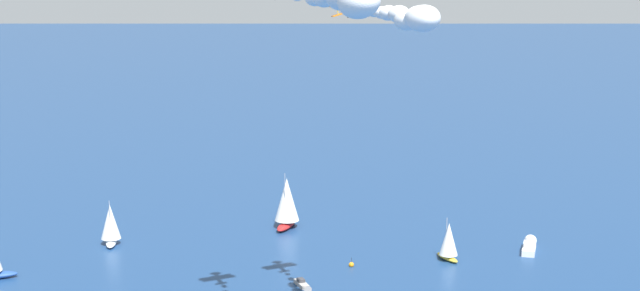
{
  "coord_description": "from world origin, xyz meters",
  "views": [
    {
      "loc": [
        62.15,
        -127.44,
        61.48
      ],
      "look_at": [
        -0.92,
        1.0,
        33.22
      ],
      "focal_mm": 50.87,
      "sensor_mm": 36.0,
      "label": 1
    }
  ],
  "objects_px": {
    "motorboat_ahead": "(303,285)",
    "motorboat_outer_ring_b": "(529,246)",
    "biplane_wingman": "(352,8)",
    "sailboat_far_port": "(287,202)",
    "sailboat_near_centre": "(449,241)",
    "sailboat_far_stbd": "(111,224)",
    "marker_buoy": "(351,265)"
  },
  "relations": [
    {
      "from": "motorboat_ahead",
      "to": "motorboat_outer_ring_b",
      "type": "relative_size",
      "value": 0.51
    },
    {
      "from": "sailboat_near_centre",
      "to": "sailboat_far_stbd",
      "type": "relative_size",
      "value": 0.88
    },
    {
      "from": "biplane_wingman",
      "to": "sailboat_far_port",
      "type": "bearing_deg",
      "value": 128.46
    },
    {
      "from": "sailboat_far_stbd",
      "to": "motorboat_ahead",
      "type": "relative_size",
      "value": 1.88
    },
    {
      "from": "sailboat_near_centre",
      "to": "sailboat_far_port",
      "type": "distance_m",
      "value": 43.17
    },
    {
      "from": "sailboat_far_stbd",
      "to": "marker_buoy",
      "type": "relative_size",
      "value": 4.95
    },
    {
      "from": "sailboat_near_centre",
      "to": "marker_buoy",
      "type": "xyz_separation_m",
      "value": [
        -16.84,
        -12.93,
        -3.81
      ]
    },
    {
      "from": "sailboat_far_stbd",
      "to": "motorboat_ahead",
      "type": "bearing_deg",
      "value": -6.41
    },
    {
      "from": "sailboat_far_stbd",
      "to": "marker_buoy",
      "type": "bearing_deg",
      "value": 10.12
    },
    {
      "from": "sailboat_far_stbd",
      "to": "sailboat_far_port",
      "type": "bearing_deg",
      "value": 45.15
    },
    {
      "from": "biplane_wingman",
      "to": "sailboat_near_centre",
      "type": "bearing_deg",
      "value": 84.34
    },
    {
      "from": "sailboat_near_centre",
      "to": "biplane_wingman",
      "type": "distance_m",
      "value": 65.88
    },
    {
      "from": "motorboat_ahead",
      "to": "motorboat_outer_ring_b",
      "type": "xyz_separation_m",
      "value": [
        34.04,
        43.46,
        0.35
      ]
    },
    {
      "from": "motorboat_ahead",
      "to": "sailboat_far_stbd",
      "type": "bearing_deg",
      "value": 173.59
    },
    {
      "from": "sailboat_near_centre",
      "to": "sailboat_far_stbd",
      "type": "xyz_separation_m",
      "value": [
        -71.82,
        -22.75,
        0.55
      ]
    },
    {
      "from": "sailboat_far_port",
      "to": "marker_buoy",
      "type": "xyz_separation_m",
      "value": [
        25.77,
        -19.55,
        -5.84
      ]
    },
    {
      "from": "sailboat_far_stbd",
      "to": "sailboat_near_centre",
      "type": "bearing_deg",
      "value": 17.57
    },
    {
      "from": "marker_buoy",
      "to": "sailboat_near_centre",
      "type": "bearing_deg",
      "value": 37.52
    },
    {
      "from": "motorboat_outer_ring_b",
      "to": "marker_buoy",
      "type": "bearing_deg",
      "value": -137.79
    },
    {
      "from": "motorboat_outer_ring_b",
      "to": "biplane_wingman",
      "type": "distance_m",
      "value": 80.43
    },
    {
      "from": "sailboat_far_stbd",
      "to": "motorboat_outer_ring_b",
      "type": "relative_size",
      "value": 0.96
    },
    {
      "from": "sailboat_far_port",
      "to": "sailboat_far_stbd",
      "type": "height_order",
      "value": "sailboat_far_port"
    },
    {
      "from": "biplane_wingman",
      "to": "sailboat_far_stbd",
      "type": "bearing_deg",
      "value": 164.26
    },
    {
      "from": "sailboat_far_port",
      "to": "sailboat_far_stbd",
      "type": "bearing_deg",
      "value": -134.85
    },
    {
      "from": "motorboat_outer_ring_b",
      "to": "marker_buoy",
      "type": "height_order",
      "value": "motorboat_outer_ring_b"
    },
    {
      "from": "sailboat_far_port",
      "to": "motorboat_outer_ring_b",
      "type": "xyz_separation_m",
      "value": [
        56.47,
        8.29,
        -5.4
      ]
    },
    {
      "from": "marker_buoy",
      "to": "motorboat_outer_ring_b",
      "type": "bearing_deg",
      "value": 42.21
    },
    {
      "from": "motorboat_outer_ring_b",
      "to": "biplane_wingman",
      "type": "height_order",
      "value": "biplane_wingman"
    },
    {
      "from": "sailboat_far_port",
      "to": "motorboat_ahead",
      "type": "distance_m",
      "value": 42.11
    },
    {
      "from": "marker_buoy",
      "to": "biplane_wingman",
      "type": "relative_size",
      "value": 0.31
    },
    {
      "from": "sailboat_near_centre",
      "to": "sailboat_far_port",
      "type": "height_order",
      "value": "sailboat_far_port"
    },
    {
      "from": "sailboat_far_port",
      "to": "motorboat_outer_ring_b",
      "type": "bearing_deg",
      "value": 8.35
    }
  ]
}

